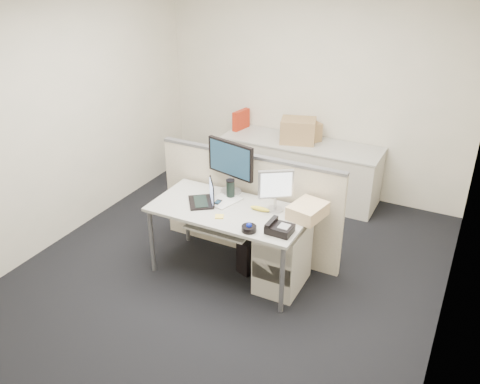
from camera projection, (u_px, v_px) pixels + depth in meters
The scene contains 28 objects.
floor at pixel (230, 272), 5.17m from camera, with size 4.00×4.50×0.01m, color black.
wall_back at pixel (313, 88), 6.35m from camera, with size 4.00×0.02×2.70m, color beige.
wall_front at pixel (34, 286), 2.77m from camera, with size 4.00×0.02×2.70m, color beige.
wall_left at pixel (62, 116), 5.37m from camera, with size 0.02×4.50×2.70m, color beige.
wall_right at pixel (467, 194), 3.75m from camera, with size 0.02×4.50×2.70m, color beige.
desk at pixel (229, 215), 4.87m from camera, with size 1.50×0.75×0.73m.
keyboard_tray at pixel (220, 227), 4.75m from camera, with size 0.62×0.32×0.02m, color #B0AFA4.
drawer_pedestal at pixel (283, 256), 4.84m from camera, with size 0.40×0.55×0.65m, color #ACA497.
cubicle_partition at pixel (249, 206), 5.27m from camera, with size 2.00×0.06×1.10m, color beige.
back_counter at pixel (300, 170), 6.54m from camera, with size 2.00×0.60×0.72m, color #ACA497.
monitor_main at pixel (231, 167), 5.03m from camera, with size 0.55×0.21×0.55m, color black.
monitor_small at pixel (276, 191), 4.73m from camera, with size 0.33×0.17×0.40m, color #B7B7BC.
laptop at pixel (200, 193), 4.89m from camera, with size 0.30×0.22×0.22m, color black.
trackball at pixel (249, 229), 4.46m from camera, with size 0.13×0.13×0.05m, color black.
desk_phone at pixel (280, 229), 4.44m from camera, with size 0.22×0.18×0.07m, color black.
paper_stack at pixel (224, 200), 4.98m from camera, with size 0.24×0.31×0.01m, color silver.
sticky_pad at pixel (219, 216), 4.69m from camera, with size 0.08×0.08×0.01m, color #FFDC4B.
travel_mug at pixel (230, 189), 5.01m from camera, with size 0.08×0.08×0.18m, color black.
banana at pixel (260, 209), 4.79m from camera, with size 0.20×0.05×0.04m, color yellow.
cellphone at pixel (218, 203), 4.94m from camera, with size 0.06×0.11×0.01m, color black.
manila_folders at pixel (308, 211), 4.67m from camera, with size 0.27×0.35×0.13m, color beige.
keyboard at pixel (227, 225), 4.75m from camera, with size 0.45×0.16×0.02m, color black.
pc_tower_desk at pixel (256, 252), 5.16m from camera, with size 0.16×0.40×0.37m, color black.
pc_tower_spare_dark at pixel (192, 168), 6.95m from camera, with size 0.18×0.46×0.43m, color black.
pc_tower_spare_silver at pixel (216, 161), 7.22m from camera, with size 0.17×0.42×0.39m, color #B7B7BC.
cardboard_box_left at pixel (298, 131), 6.32m from camera, with size 0.42×0.32×0.32m, color #A77F54.
cardboard_box_right at pixel (305, 131), 6.42m from camera, with size 0.35×0.27×0.26m, color #A77F54.
red_binder at pixel (241, 120), 6.76m from camera, with size 0.07×0.30×0.28m, color #AB250F.
Camera 1 is at (2.02, -3.73, 3.06)m, focal length 38.00 mm.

